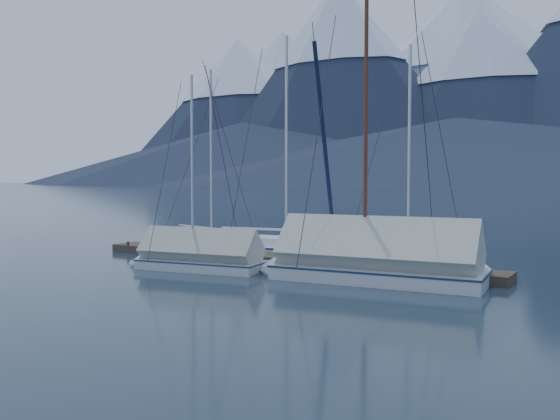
% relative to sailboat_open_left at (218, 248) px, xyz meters
% --- Properties ---
extents(ground, '(1000.00, 1000.00, 0.00)m').
position_rel_sailboat_open_left_xyz_m(ground, '(4.69, -3.89, -0.17)').
color(ground, black).
rests_on(ground, ground).
extents(dock, '(18.00, 1.50, 0.54)m').
position_rel_sailboat_open_left_xyz_m(dock, '(4.69, -1.89, -0.06)').
color(dock, '#382D23').
rests_on(dock, ground).
extents(mooring_posts, '(15.12, 1.52, 0.35)m').
position_rel_sailboat_open_left_xyz_m(mooring_posts, '(4.19, -1.89, 0.18)').
color(mooring_posts, '#382D23').
rests_on(mooring_posts, ground).
extents(sailboat_open_left, '(7.49, 3.88, 9.54)m').
position_rel_sailboat_open_left_xyz_m(sailboat_open_left, '(0.00, 0.00, 0.00)').
color(sailboat_open_left, silver).
rests_on(sailboat_open_left, ground).
extents(sailboat_open_mid, '(8.37, 3.97, 10.69)m').
position_rel_sailboat_open_left_xyz_m(sailboat_open_mid, '(4.33, 0.22, 0.02)').
color(sailboat_open_mid, white).
rests_on(sailboat_open_mid, ground).
extents(sailboat_open_right, '(7.54, 3.88, 9.60)m').
position_rel_sailboat_open_left_xyz_m(sailboat_open_right, '(9.77, 0.30, 0.00)').
color(sailboat_open_right, silver).
rests_on(sailboat_open_right, ground).
extents(sailboat_covered_near, '(8.39, 3.60, 10.62)m').
position_rel_sailboat_open_left_xyz_m(sailboat_covered_near, '(9.09, -3.76, 0.36)').
color(sailboat_covered_near, silver).
rests_on(sailboat_covered_near, ground).
extents(sailboat_covered_far, '(5.99, 2.75, 8.12)m').
position_rel_sailboat_open_left_xyz_m(sailboat_covered_far, '(2.56, -4.96, 0.23)').
color(sailboat_covered_far, silver).
rests_on(sailboat_covered_far, ground).
extents(person, '(0.45, 0.65, 1.72)m').
position_rel_sailboat_open_left_xyz_m(person, '(7.63, -1.72, 1.03)').
color(person, black).
rests_on(person, dock).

